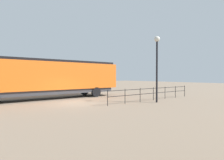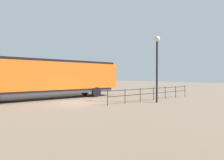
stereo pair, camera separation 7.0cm
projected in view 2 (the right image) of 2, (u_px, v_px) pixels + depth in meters
name	position (u px, v px, depth m)	size (l,w,h in m)	color
ground_plane	(76.00, 103.00, 16.13)	(120.00, 120.00, 0.00)	#84705B
locomotive	(53.00, 77.00, 19.07)	(3.03, 15.50, 4.03)	orange
lamp_post	(157.00, 56.00, 16.21)	(0.50, 0.50, 5.93)	black
platform_fence	(153.00, 92.00, 17.70)	(0.05, 11.11, 1.27)	black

